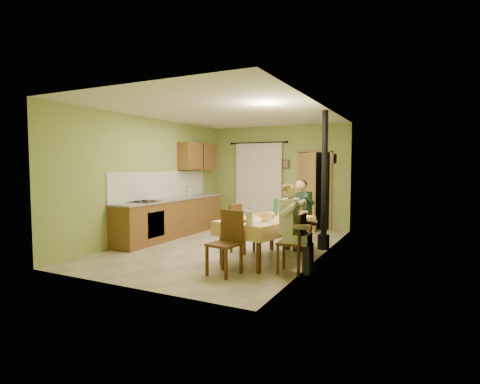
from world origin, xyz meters
The scene contains 17 objects.
floor centered at (0.00, 0.00, 0.00)m, with size 4.00×6.00×0.01m, color tan.
room_shell centered at (0.00, 0.00, 1.82)m, with size 4.04×6.04×2.82m.
kitchen_run centered at (-1.71, 0.40, 0.48)m, with size 0.64×3.64×1.56m.
upper_cabinets centered at (-1.82, 1.70, 1.95)m, with size 0.35×1.40×0.70m, color brown.
curtain centered at (-0.55, 2.90, 1.26)m, with size 1.70×0.07×2.22m.
doorway centered at (0.99, 2.83, 1.05)m, with size 0.96×0.62×2.15m.
dining_table centered at (1.19, -0.75, 0.38)m, with size 1.43×1.95×0.76m.
tableware centered at (1.19, -0.85, 0.81)m, with size 0.65×1.67×0.33m.
chair_far centered at (1.47, 0.34, 0.29)m, with size 0.47×0.47×0.93m.
chair_near centered at (0.96, -1.86, 0.29)m, with size 0.51×0.51×1.00m.
chair_right centered at (1.87, -1.31, 0.29)m, with size 0.41×0.41×0.95m.
chair_left centered at (0.53, -0.37, 0.29)m, with size 0.44×0.44×0.93m.
man_far centered at (1.47, 0.35, 0.88)m, with size 0.64×0.56×1.39m.
man_right centered at (1.86, -1.31, 0.88)m, with size 0.47×0.59×1.39m.
stove_flue centered at (1.90, 0.60, 1.02)m, with size 0.24×0.24×2.80m.
picture_back centered at (0.25, 2.97, 1.75)m, with size 0.19×0.03×0.23m, color black.
picture_right centered at (1.97, 1.20, 1.85)m, with size 0.03×0.31×0.21m, color brown.
Camera 1 is at (3.72, -6.90, 1.70)m, focal length 28.00 mm.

